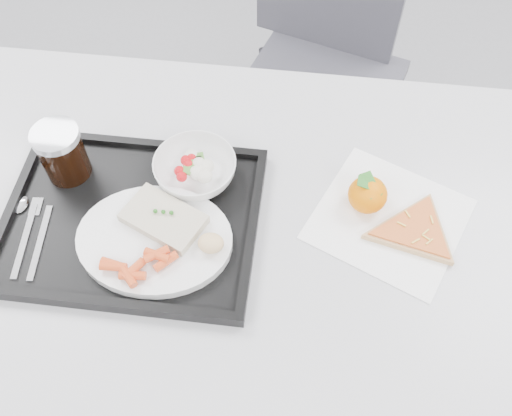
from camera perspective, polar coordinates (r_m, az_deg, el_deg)
room at (r=0.34m, az=-13.56°, el=14.82°), size 6.04×7.04×2.84m
table at (r=1.09m, az=-2.22°, el=-3.23°), size 1.20×0.80×0.75m
chair at (r=1.67m, az=6.68°, el=15.54°), size 0.53×0.53×0.93m
tray at (r=1.04m, az=-12.28°, el=-1.17°), size 0.45×0.35×0.03m
dinner_plate at (r=1.00m, az=-10.10°, el=-3.13°), size 0.27×0.27×0.02m
fish_fillet at (r=1.00m, az=-9.22°, el=-1.03°), size 0.16×0.13×0.03m
bread_roll at (r=0.95m, az=-4.54°, el=-3.52°), size 0.05×0.04×0.03m
salad_bowl at (r=1.05m, az=-6.08°, el=3.85°), size 0.15×0.15×0.05m
cola_glass at (r=1.09m, az=-18.84°, el=5.31°), size 0.09×0.09×0.11m
cutlery at (r=1.08m, az=-21.76°, el=-1.65°), size 0.09×0.17×0.01m
napkin at (r=1.06m, az=13.15°, el=-1.09°), size 0.33×0.32×0.00m
tangerine at (r=1.04m, az=11.10°, el=1.33°), size 0.08×0.08×0.07m
pizza_slice at (r=1.04m, az=15.60°, el=-2.22°), size 0.23×0.23×0.02m
carrot_pile at (r=0.95m, az=-11.76°, el=-5.63°), size 0.13×0.08×0.02m
salad_contents at (r=1.04m, az=-6.07°, el=4.13°), size 0.07×0.07×0.02m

